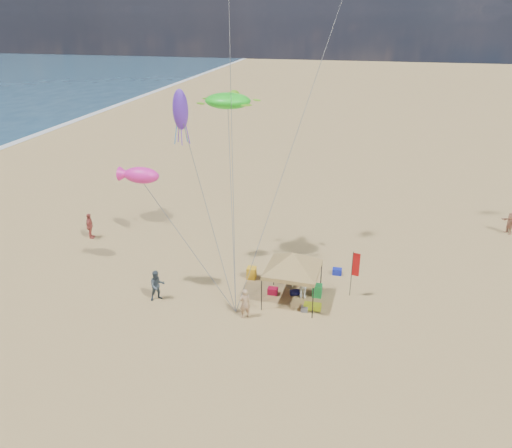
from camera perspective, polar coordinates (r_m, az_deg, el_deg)
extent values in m
plane|color=tan|center=(25.36, -1.54, -10.99)|extent=(280.00, 280.00, 0.00)
cylinder|color=black|center=(27.82, 2.08, -5.46)|extent=(0.05, 0.05, 1.78)
cylinder|color=black|center=(27.41, 7.54, -6.15)|extent=(0.05, 0.05, 1.78)
cylinder|color=black|center=(25.59, 0.64, -8.26)|extent=(0.05, 0.05, 1.78)
cylinder|color=black|center=(25.14, 6.60, -9.08)|extent=(0.05, 0.05, 1.78)
cube|color=#A38349|center=(25.95, 4.28, -5.29)|extent=(2.88, 2.88, 0.21)
pyramid|color=#A38349|center=(25.49, 4.35, -3.33)|extent=(5.39, 5.39, 0.89)
cylinder|color=black|center=(27.07, 11.00, -5.71)|extent=(0.04, 0.04, 2.68)
cube|color=red|center=(26.74, 11.51, -4.63)|extent=(0.39, 0.10, 1.34)
cube|color=#C00F39|center=(27.31, 1.95, -7.76)|extent=(0.54, 0.38, 0.38)
cube|color=#1623B3|center=(29.58, 9.37, -5.45)|extent=(0.54, 0.38, 0.38)
cylinder|color=#0E0D3C|center=(27.28, 4.61, -7.89)|extent=(0.69, 0.54, 0.36)
cylinder|color=orange|center=(29.70, 2.38, -5.02)|extent=(0.54, 0.69, 0.36)
cube|color=green|center=(27.23, 7.10, -7.66)|extent=(0.50, 0.50, 0.70)
cube|color=gold|center=(28.72, -0.52, -5.68)|extent=(0.50, 0.50, 0.70)
cube|color=gray|center=(26.02, 5.63, -9.76)|extent=(0.34, 0.30, 0.28)
cube|color=#B1C716|center=(26.15, 6.56, -9.45)|extent=(0.90, 0.50, 0.24)
imported|color=tan|center=(25.09, -1.32, -9.16)|extent=(0.71, 0.65, 1.64)
imported|color=#3D4A53|center=(27.00, -11.37, -7.00)|extent=(1.07, 1.03, 1.73)
imported|color=beige|center=(26.75, 5.50, -6.75)|extent=(1.23, 0.74, 1.86)
imported|color=#B74E46|center=(35.29, -18.70, -0.21)|extent=(0.68, 1.13, 1.79)
imported|color=tan|center=(38.46, 27.33, 0.10)|extent=(0.99, 1.51, 1.56)
ellipsoid|color=#23F224|center=(28.40, -3.30, 14.05)|extent=(3.06, 2.70, 0.87)
ellipsoid|color=#FF25A8|center=(25.89, -13.13, 5.52)|extent=(2.12, 1.65, 0.84)
ellipsoid|color=#602CCE|center=(27.90, -8.75, 12.97)|extent=(1.10, 1.10, 2.23)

